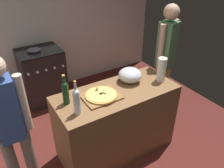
{
  "coord_description": "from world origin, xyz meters",
  "views": [
    {
      "loc": [
        -1.03,
        -1.06,
        2.28
      ],
      "look_at": [
        0.14,
        0.82,
        0.96
      ],
      "focal_mm": 35.69,
      "sensor_mm": 36.0,
      "label": 1
    }
  ],
  "objects_px": {
    "pizza": "(101,95)",
    "paper_towel_roll": "(162,69)",
    "stove": "(43,76)",
    "mixing_bowl": "(130,75)",
    "person_in_stripes": "(11,126)",
    "wine_bottle_amber": "(65,92)",
    "person_in_red": "(166,57)",
    "wine_bottle_dark": "(77,100)"
  },
  "relations": [
    {
      "from": "pizza",
      "to": "paper_towel_roll",
      "type": "relative_size",
      "value": 1.18
    },
    {
      "from": "paper_towel_roll",
      "to": "stove",
      "type": "height_order",
      "value": "paper_towel_roll"
    },
    {
      "from": "mixing_bowl",
      "to": "paper_towel_roll",
      "type": "bearing_deg",
      "value": -27.73
    },
    {
      "from": "person_in_stripes",
      "to": "pizza",
      "type": "bearing_deg",
      "value": -0.23
    },
    {
      "from": "wine_bottle_amber",
      "to": "paper_towel_roll",
      "type": "bearing_deg",
      "value": -7.73
    },
    {
      "from": "stove",
      "to": "paper_towel_roll",
      "type": "bearing_deg",
      "value": -59.27
    },
    {
      "from": "paper_towel_roll",
      "to": "person_in_stripes",
      "type": "distance_m",
      "value": 1.75
    },
    {
      "from": "paper_towel_roll",
      "to": "stove",
      "type": "relative_size",
      "value": 0.31
    },
    {
      "from": "person_in_stripes",
      "to": "person_in_red",
      "type": "height_order",
      "value": "person_in_red"
    },
    {
      "from": "mixing_bowl",
      "to": "stove",
      "type": "bearing_deg",
      "value": 113.95
    },
    {
      "from": "person_in_stripes",
      "to": "person_in_red",
      "type": "relative_size",
      "value": 0.94
    },
    {
      "from": "pizza",
      "to": "wine_bottle_dark",
      "type": "relative_size",
      "value": 0.96
    },
    {
      "from": "paper_towel_roll",
      "to": "stove",
      "type": "bearing_deg",
      "value": 120.73
    },
    {
      "from": "wine_bottle_dark",
      "to": "stove",
      "type": "height_order",
      "value": "wine_bottle_dark"
    },
    {
      "from": "pizza",
      "to": "wine_bottle_amber",
      "type": "height_order",
      "value": "wine_bottle_amber"
    },
    {
      "from": "stove",
      "to": "person_in_red",
      "type": "height_order",
      "value": "person_in_red"
    },
    {
      "from": "stove",
      "to": "pizza",
      "type": "bearing_deg",
      "value": -82.7
    },
    {
      "from": "stove",
      "to": "person_in_red",
      "type": "relative_size",
      "value": 0.56
    },
    {
      "from": "paper_towel_roll",
      "to": "person_in_red",
      "type": "height_order",
      "value": "person_in_red"
    },
    {
      "from": "mixing_bowl",
      "to": "person_in_stripes",
      "type": "xyz_separation_m",
      "value": [
        -1.4,
        -0.11,
        -0.07
      ]
    },
    {
      "from": "mixing_bowl",
      "to": "person_in_stripes",
      "type": "bearing_deg",
      "value": -175.42
    },
    {
      "from": "pizza",
      "to": "person_in_stripes",
      "type": "relative_size",
      "value": 0.22
    },
    {
      "from": "wine_bottle_amber",
      "to": "stove",
      "type": "height_order",
      "value": "wine_bottle_amber"
    },
    {
      "from": "pizza",
      "to": "wine_bottle_dark",
      "type": "distance_m",
      "value": 0.37
    },
    {
      "from": "person_in_red",
      "to": "person_in_stripes",
      "type": "bearing_deg",
      "value": -173.0
    },
    {
      "from": "paper_towel_roll",
      "to": "wine_bottle_dark",
      "type": "distance_m",
      "value": 1.14
    },
    {
      "from": "paper_towel_roll",
      "to": "wine_bottle_amber",
      "type": "distance_m",
      "value": 1.18
    },
    {
      "from": "pizza",
      "to": "wine_bottle_amber",
      "type": "bearing_deg",
      "value": 164.82
    },
    {
      "from": "stove",
      "to": "person_in_red",
      "type": "bearing_deg",
      "value": -44.7
    },
    {
      "from": "stove",
      "to": "mixing_bowl",
      "type": "bearing_deg",
      "value": -66.05
    },
    {
      "from": "pizza",
      "to": "paper_towel_roll",
      "type": "height_order",
      "value": "paper_towel_roll"
    },
    {
      "from": "wine_bottle_amber",
      "to": "stove",
      "type": "distance_m",
      "value": 1.67
    },
    {
      "from": "wine_bottle_dark",
      "to": "wine_bottle_amber",
      "type": "xyz_separation_m",
      "value": [
        -0.03,
        0.22,
        -0.01
      ]
    },
    {
      "from": "pizza",
      "to": "wine_bottle_dark",
      "type": "xyz_separation_m",
      "value": [
        -0.33,
        -0.12,
        0.12
      ]
    },
    {
      "from": "wine_bottle_amber",
      "to": "person_in_stripes",
      "type": "xyz_separation_m",
      "value": [
        -0.57,
        -0.09,
        -0.12
      ]
    },
    {
      "from": "mixing_bowl",
      "to": "wine_bottle_dark",
      "type": "height_order",
      "value": "wine_bottle_dark"
    },
    {
      "from": "pizza",
      "to": "person_in_stripes",
      "type": "height_order",
      "value": "person_in_stripes"
    },
    {
      "from": "wine_bottle_amber",
      "to": "person_in_red",
      "type": "height_order",
      "value": "person_in_red"
    },
    {
      "from": "mixing_bowl",
      "to": "wine_bottle_amber",
      "type": "bearing_deg",
      "value": -178.74
    },
    {
      "from": "wine_bottle_amber",
      "to": "person_in_red",
      "type": "xyz_separation_m",
      "value": [
        1.55,
        0.17,
        -0.05
      ]
    },
    {
      "from": "pizza",
      "to": "wine_bottle_dark",
      "type": "height_order",
      "value": "wine_bottle_dark"
    },
    {
      "from": "stove",
      "to": "person_in_stripes",
      "type": "distance_m",
      "value": 1.86
    }
  ]
}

